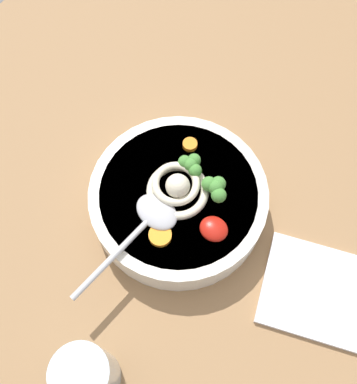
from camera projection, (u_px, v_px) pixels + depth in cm
name	position (u px, v px, depth cm)	size (l,w,h in cm)	color
table_slab	(191.00, 201.00, 66.83)	(101.24, 101.24, 3.53)	#936D47
soup_bowl	(178.00, 200.00, 61.98)	(24.48, 24.48, 5.38)	silver
noodle_pile	(177.00, 188.00, 58.60)	(9.23, 9.05, 3.71)	beige
soup_spoon	(149.00, 219.00, 57.11)	(6.52, 17.50, 1.60)	#B7B7BC
chili_sauce_dollop	(214.00, 229.00, 56.52)	(3.75, 3.38, 1.69)	#B2190F
broccoli_floret_front	(215.00, 189.00, 57.65)	(3.97, 3.41, 3.14)	#7A9E60
broccoli_floret_near_spoon	(191.00, 164.00, 59.36)	(3.60, 3.10, 2.85)	#7A9E60
carrot_slice_rear	(190.00, 145.00, 62.25)	(2.06, 2.06, 0.79)	orange
carrot_slice_extra_a	(160.00, 235.00, 56.65)	(2.99, 2.99, 0.76)	orange
drinking_glass	(87.00, 375.00, 50.24)	(6.52, 6.52, 10.41)	silver
folded_napkin	(325.00, 293.00, 58.89)	(16.63, 12.73, 0.80)	white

